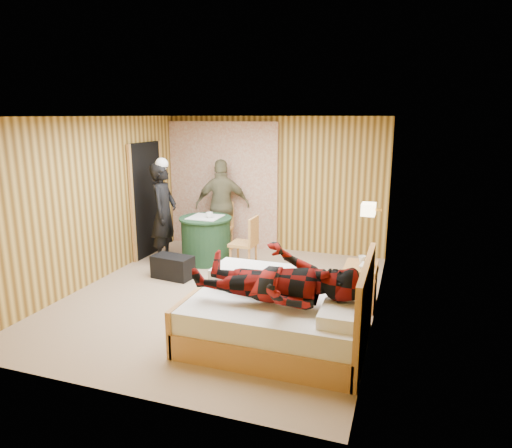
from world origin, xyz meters
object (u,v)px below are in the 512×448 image
(wall_lamp, at_px, (369,209))
(bed, at_px, (280,316))
(nightstand, at_px, (360,285))
(duffel_bag, at_px, (173,267))
(chair_far, at_px, (221,223))
(chair_near, at_px, (248,239))
(round_table, at_px, (206,239))
(man_at_table, at_px, (222,205))
(woman_standing, at_px, (164,213))
(man_on_bed, at_px, (277,268))

(wall_lamp, height_order, bed, wall_lamp)
(nightstand, bearing_deg, bed, -120.22)
(duffel_bag, bearing_deg, nightstand, 4.13)
(chair_far, distance_m, chair_near, 1.22)
(round_table, xyz_separation_m, duffel_bag, (-0.15, -0.93, -0.23))
(wall_lamp, distance_m, chair_far, 3.33)
(bed, bearing_deg, man_at_table, 122.61)
(nightstand, relative_size, man_at_table, 0.34)
(bed, bearing_deg, woman_standing, 141.44)
(wall_lamp, bearing_deg, man_at_table, 149.37)
(nightstand, xyz_separation_m, chair_far, (-2.77, 1.80, 0.24))
(nightstand, bearing_deg, man_at_table, 146.21)
(round_table, xyz_separation_m, man_at_table, (-0.00, 0.76, 0.46))
(chair_near, height_order, man_on_bed, man_on_bed)
(nightstand, xyz_separation_m, man_on_bed, (-0.73, -1.52, 0.66))
(round_table, relative_size, chair_near, 1.01)
(bed, height_order, woman_standing, woman_standing)
(bed, xyz_separation_m, man_on_bed, (0.02, -0.23, 0.65))
(wall_lamp, relative_size, woman_standing, 0.15)
(bed, relative_size, woman_standing, 1.13)
(round_table, height_order, woman_standing, woman_standing)
(wall_lamp, bearing_deg, bed, -118.28)
(wall_lamp, distance_m, duffel_bag, 3.16)
(wall_lamp, xyz_separation_m, chair_near, (-1.97, 0.73, -0.78))
(wall_lamp, height_order, chair_far, wall_lamp)
(bed, height_order, man_on_bed, man_on_bed)
(round_table, relative_size, man_on_bed, 0.51)
(chair_near, xyz_separation_m, woman_standing, (-1.50, -0.08, 0.35))
(chair_far, relative_size, woman_standing, 0.53)
(man_on_bed, bearing_deg, round_table, 127.95)
(man_at_table, bearing_deg, nightstand, 124.82)
(wall_lamp, distance_m, woman_standing, 3.56)
(bed, bearing_deg, chair_near, 117.99)
(nightstand, bearing_deg, woman_standing, 166.27)
(round_table, height_order, chair_far, chair_far)
(duffel_bag, relative_size, man_at_table, 0.37)
(wall_lamp, bearing_deg, duffel_bag, -179.39)
(wall_lamp, xyz_separation_m, duffel_bag, (-2.96, -0.03, -1.12))
(round_table, height_order, man_on_bed, man_on_bed)
(nightstand, xyz_separation_m, round_table, (-2.76, 1.09, 0.11))
(wall_lamp, distance_m, man_at_table, 3.29)
(wall_lamp, xyz_separation_m, woman_standing, (-3.47, 0.65, -0.43))
(man_on_bed, bearing_deg, bed, 95.87)
(bed, distance_m, round_table, 3.12)
(wall_lamp, distance_m, bed, 1.95)
(bed, height_order, man_at_table, man_at_table)
(bed, relative_size, round_table, 2.17)
(chair_far, xyz_separation_m, woman_standing, (-0.66, -0.97, 0.33))
(duffel_bag, bearing_deg, bed, -26.66)
(chair_far, xyz_separation_m, duffel_bag, (-0.14, -1.65, -0.36))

